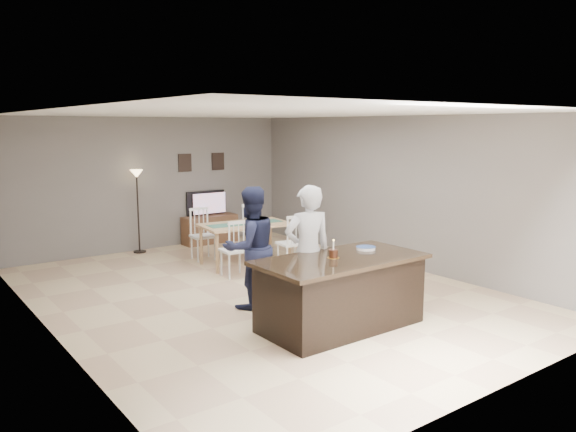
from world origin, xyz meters
TOP-DOWN VIEW (x-y plane):
  - floor at (0.00, 0.00)m, footprint 8.00×8.00m
  - room_shell at (0.00, 0.00)m, footprint 8.00×8.00m
  - kitchen_island at (0.00, -1.80)m, footprint 2.15×1.10m
  - tv_console at (1.20, 3.77)m, footprint 1.20×0.40m
  - television at (1.20, 3.84)m, footprint 0.91×0.12m
  - tv_screen_glow at (1.20, 3.76)m, footprint 0.78×0.00m
  - picture_frames at (1.15, 3.98)m, footprint 1.10×0.02m
  - doorway at (-2.99, -2.30)m, footprint 0.00×2.10m
  - woman at (-0.09, -1.25)m, footprint 0.73×0.58m
  - man at (-0.47, -0.45)m, footprint 0.85×0.67m
  - birthday_cake at (-0.09, -1.75)m, footprint 0.15×0.15m
  - plate_stack at (0.57, -1.66)m, footprint 0.26×0.26m
  - dining_table at (0.81, 1.71)m, footprint 1.71×1.96m
  - floor_lamp at (-0.40, 3.79)m, footprint 0.25×0.25m

SIDE VIEW (x-z plane):
  - floor at x=0.00m, z-range 0.00..0.00m
  - tv_console at x=1.20m, z-range 0.00..0.60m
  - kitchen_island at x=0.00m, z-range 0.00..0.90m
  - dining_table at x=0.81m, z-range 0.13..1.11m
  - man at x=-0.47m, z-range 0.00..1.70m
  - television at x=1.20m, z-range 0.60..1.13m
  - tv_screen_glow at x=1.20m, z-range 0.48..1.26m
  - woman at x=-0.09m, z-range 0.00..1.77m
  - plate_stack at x=0.57m, z-range 0.90..0.94m
  - birthday_cake at x=-0.09m, z-range 0.84..1.07m
  - doorway at x=-2.99m, z-range -0.07..2.58m
  - floor_lamp at x=-0.40m, z-range 0.46..2.13m
  - room_shell at x=0.00m, z-range -2.32..5.68m
  - picture_frames at x=1.15m, z-range 1.56..1.94m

